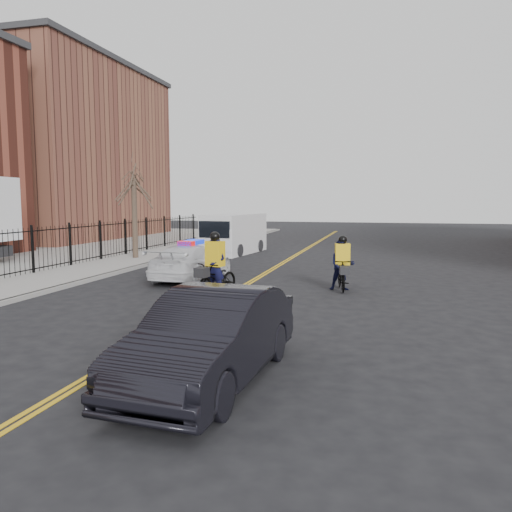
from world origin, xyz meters
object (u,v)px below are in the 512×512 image
object	(u,v)px
police_cruiser	(191,262)
cargo_van	(234,234)
cyclist_far	(342,269)
cyclist_near	(215,274)
dark_sedan	(212,337)

from	to	relation	value
police_cruiser	cargo_van	xyz separation A→B (m)	(-1.29, 9.74, 0.43)
police_cruiser	cyclist_far	size ratio (longest dim) A/B	2.47
cargo_van	cyclist_far	bearing A→B (deg)	-49.40
cargo_van	cyclist_far	xyz separation A→B (m)	(7.22, -10.68, -0.37)
cyclist_near	cyclist_far	xyz separation A→B (m)	(3.87, 2.13, 0.02)
police_cruiser	cargo_van	distance (m)	9.83
police_cruiser	dark_sedan	xyz separation A→B (m)	(4.55, -10.33, 0.09)
dark_sedan	cargo_van	xyz separation A→B (m)	(-5.83, 20.07, 0.34)
cargo_van	cyclist_far	world-z (taller)	cargo_van
cyclist_near	cyclist_far	bearing A→B (deg)	42.85
cyclist_near	cyclist_far	world-z (taller)	cyclist_near
police_cruiser	cyclist_near	size ratio (longest dim) A/B	2.13
dark_sedan	cyclist_far	world-z (taller)	cyclist_far
cyclist_near	police_cruiser	bearing A→B (deg)	137.84
dark_sedan	cargo_van	bearing A→B (deg)	109.83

